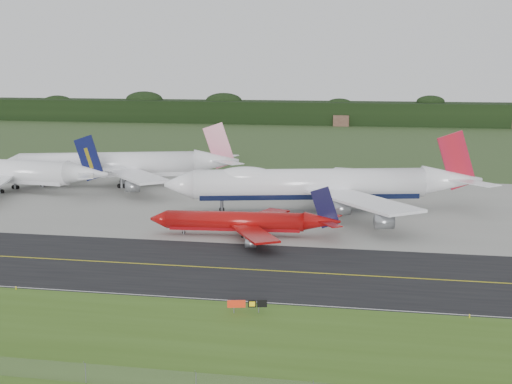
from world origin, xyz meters
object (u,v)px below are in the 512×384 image
object	(u,v)px
taxiway_sign	(247,304)
jet_red_737	(245,222)
jet_star_tail	(121,165)
jet_ba_747	(321,184)
jet_navy_gold	(6,172)

from	to	relation	value
taxiway_sign	jet_red_737	bearing A→B (deg)	101.64
taxiway_sign	jet_star_tail	bearing A→B (deg)	120.05
jet_ba_747	taxiway_sign	distance (m)	68.69
jet_ba_747	jet_red_737	bearing A→B (deg)	-114.83
jet_navy_gold	jet_red_737	bearing A→B (deg)	-27.08
jet_ba_747	jet_red_737	xyz separation A→B (m)	(-12.05, -26.05, -3.40)
jet_red_737	jet_star_tail	bearing A→B (deg)	131.92
jet_star_tail	jet_navy_gold	bearing A→B (deg)	-153.52
jet_red_737	jet_star_tail	distance (m)	66.52
jet_red_737	jet_navy_gold	distance (m)	79.66
jet_red_737	jet_star_tail	world-z (taller)	jet_star_tail
jet_navy_gold	taxiway_sign	world-z (taller)	jet_navy_gold
jet_navy_gold	taxiway_sign	size ratio (longest dim) A/B	11.46
taxiway_sign	jet_ba_747	bearing A→B (deg)	87.22
jet_star_tail	jet_red_737	bearing A→B (deg)	-48.08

